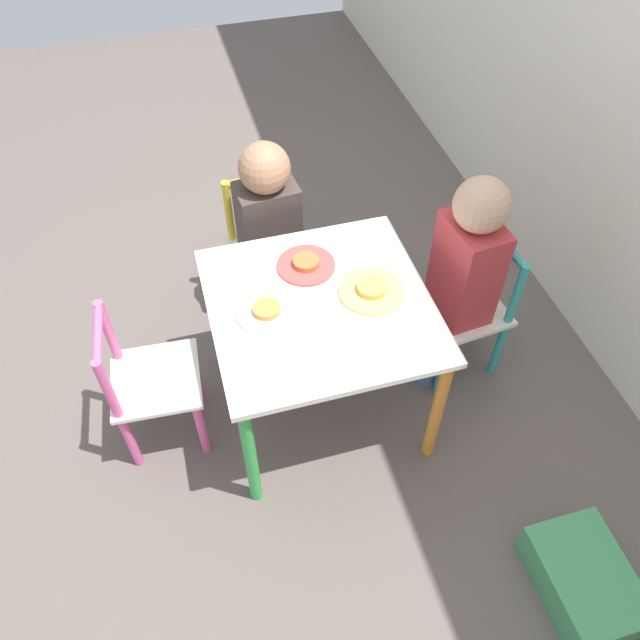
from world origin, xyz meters
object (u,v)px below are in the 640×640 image
object	(u,v)px
chair_pink	(149,384)
child_left	(270,221)
plate_back	(372,290)
chair_teal	(467,309)
chair_yellow	(268,249)
storage_bin	(584,580)
kids_table	(320,319)
plate_front	(267,312)
plate_left	(306,264)
child_back	(462,268)

from	to	relation	value
chair_pink	child_left	size ratio (longest dim) A/B	0.73
plate_back	chair_teal	bearing A→B (deg)	98.24
chair_yellow	storage_bin	bearing A→B (deg)	-72.15
kids_table	storage_bin	size ratio (longest dim) A/B	1.97
chair_teal	plate_front	bearing A→B (deg)	-91.32
child_left	plate_left	size ratio (longest dim) A/B	4.10
plate_back	plate_left	size ratio (longest dim) A/B	1.10
kids_table	chair_yellow	bearing A→B (deg)	-174.42
chair_pink	plate_front	distance (m)	0.44
chair_pink	plate_front	bearing A→B (deg)	-91.45
chair_teal	child_left	bearing A→B (deg)	-131.55
kids_table	child_left	distance (m)	0.46
chair_yellow	chair_pink	xyz separation A→B (m)	(0.49, -0.47, 0.00)
storage_bin	chair_yellow	bearing A→B (deg)	-156.57
chair_pink	plate_back	size ratio (longest dim) A/B	2.71
chair_teal	chair_pink	xyz separation A→B (m)	(0.02, -1.04, 0.00)
child_left	plate_back	xyz separation A→B (m)	(0.46, 0.20, 0.07)
plate_front	storage_bin	size ratio (longest dim) A/B	0.54
chair_pink	kids_table	bearing A→B (deg)	-90.00
chair_yellow	plate_front	xyz separation A→B (m)	(0.52, -0.10, 0.25)
chair_teal	plate_left	xyz separation A→B (m)	(-0.10, -0.52, 0.25)
chair_pink	plate_back	distance (m)	0.72
chair_yellow	chair_pink	world-z (taller)	same
chair_yellow	child_left	size ratio (longest dim) A/B	0.73
chair_yellow	plate_front	bearing A→B (deg)	-106.65
plate_left	kids_table	bearing A→B (deg)	-0.00
kids_table	plate_front	world-z (taller)	plate_front
kids_table	child_back	size ratio (longest dim) A/B	0.80
chair_pink	plate_back	world-z (taller)	plate_back
plate_back	plate_front	world-z (taller)	same
chair_teal	kids_table	bearing A→B (deg)	-90.00
chair_pink	storage_bin	distance (m)	1.33
plate_back	plate_left	bearing A→B (deg)	-135.00
kids_table	child_left	bearing A→B (deg)	-174.42
chair_pink	plate_back	bearing A→B (deg)	-89.20
chair_yellow	chair_pink	size ratio (longest dim) A/B	1.00
child_left	storage_bin	world-z (taller)	child_left
plate_front	chair_yellow	bearing A→B (deg)	168.93
child_back	plate_front	world-z (taller)	child_back
plate_back	plate_left	xyz separation A→B (m)	(-0.15, -0.15, 0.00)
chair_yellow	plate_left	distance (m)	0.45
chair_pink	plate_front	xyz separation A→B (m)	(0.03, 0.37, 0.25)
kids_table	chair_teal	distance (m)	0.55
plate_front	chair_teal	bearing A→B (deg)	94.52
kids_table	chair_yellow	world-z (taller)	chair_yellow
kids_table	plate_back	distance (m)	0.17
plate_back	chair_pink	bearing A→B (deg)	-92.73
child_back	storage_bin	bearing A→B (deg)	-2.14
chair_yellow	plate_back	bearing A→B (deg)	-74.22
chair_yellow	plate_back	world-z (taller)	plate_back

